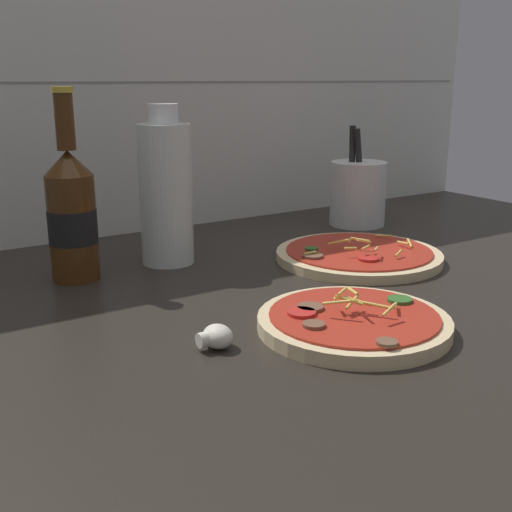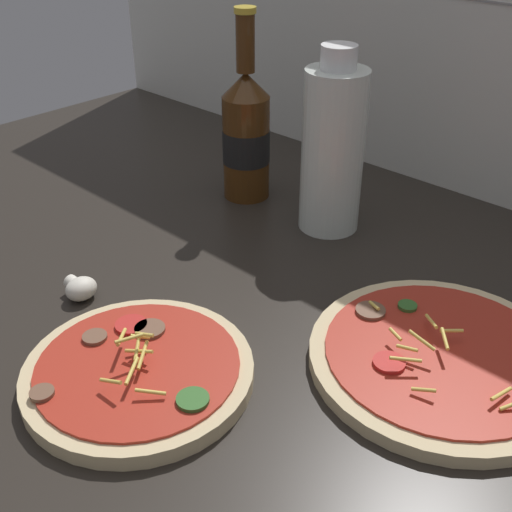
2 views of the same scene
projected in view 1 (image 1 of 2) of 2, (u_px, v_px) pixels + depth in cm
name	position (u px, v px, depth cm)	size (l,w,h in cm)	color
counter_slab	(302.00, 300.00, 87.97)	(160.00, 90.00, 2.50)	#28231E
tile_backsplash	(155.00, 82.00, 117.10)	(160.00, 1.13, 60.00)	silver
pizza_near	(353.00, 322.00, 74.06)	(22.33, 22.33, 5.14)	beige
pizza_far	(358.00, 255.00, 102.45)	(26.37, 26.37, 4.44)	beige
beer_bottle	(72.00, 213.00, 90.59)	(6.91, 6.91, 27.07)	#47280F
oil_bottle	(166.00, 192.00, 98.56)	(8.18, 8.18, 24.52)	silver
mushroom_left	(216.00, 337.00, 68.94)	(3.92, 3.73, 2.61)	white
utensil_crock	(358.00, 193.00, 126.07)	(10.87, 10.87, 19.40)	silver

